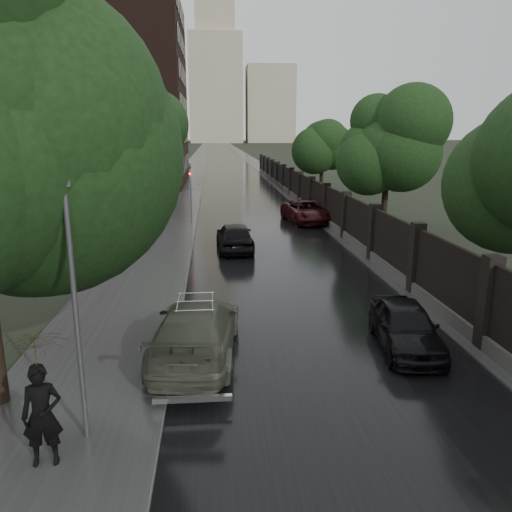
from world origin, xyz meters
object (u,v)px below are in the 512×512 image
object	(u,v)px
car_right_near	(405,326)
lamp_post	(76,314)
volga_sedan	(196,330)
hatchback_left	(235,237)
tree_right_c	(322,143)
traffic_light	(190,189)
tree_left_far	(140,142)
pedestrian_umbrella	(36,362)
car_right_far	(307,211)
tree_right_b	(388,149)

from	to	relation	value
car_right_near	lamp_post	bearing A→B (deg)	-147.74
volga_sedan	hatchback_left	bearing A→B (deg)	-92.08
tree_right_c	traffic_light	xyz separation A→B (m)	(-11.80, -15.01, -2.55)
traffic_light	hatchback_left	size ratio (longest dim) A/B	0.91
tree_left_far	pedestrian_umbrella	bearing A→B (deg)	-85.91
tree_right_c	car_right_far	distance (m)	15.65
volga_sedan	tree_right_b	bearing A→B (deg)	-117.74
tree_right_b	traffic_light	xyz separation A→B (m)	(-11.80, 2.99, -2.55)
lamp_post	car_right_far	distance (m)	25.64
tree_right_b	car_right_far	bearing A→B (deg)	139.51
traffic_light	hatchback_left	xyz separation A→B (m)	(2.50, -7.43, -1.65)
car_right_near	tree_left_far	bearing A→B (deg)	119.29
lamp_post	car_right_near	distance (m)	8.91
hatchback_left	traffic_light	bearing A→B (deg)	-73.43
traffic_light	pedestrian_umbrella	world-z (taller)	traffic_light
tree_left_far	traffic_light	xyz separation A→B (m)	(3.70, -5.01, -2.84)
volga_sedan	hatchback_left	xyz separation A→B (m)	(1.59, 12.33, -0.01)
tree_right_b	car_right_near	distance (m)	18.00
pedestrian_umbrella	car_right_near	bearing A→B (deg)	21.04
lamp_post	car_right_far	xyz separation A→B (m)	(8.80, 24.00, -1.93)
volga_sedan	car_right_near	world-z (taller)	volga_sedan
car_right_far	pedestrian_umbrella	xyz separation A→B (m)	(-9.31, -24.77, 1.38)
lamp_post	volga_sedan	world-z (taller)	lamp_post
lamp_post	volga_sedan	distance (m)	4.65
tree_right_b	car_right_near	size ratio (longest dim) A/B	1.82
traffic_light	car_right_near	size ratio (longest dim) A/B	1.04
tree_right_c	traffic_light	distance (m)	19.26
tree_left_far	traffic_light	size ratio (longest dim) A/B	1.85
tree_right_c	hatchback_left	distance (m)	24.65
tree_left_far	car_right_far	world-z (taller)	tree_left_far
traffic_light	pedestrian_umbrella	distance (m)	24.32
traffic_light	pedestrian_umbrella	xyz separation A→B (m)	(-1.61, -24.26, -0.28)
car_right_near	car_right_far	size ratio (longest dim) A/B	0.72
volga_sedan	car_right_far	xyz separation A→B (m)	(6.79, 20.27, -0.02)
tree_right_b	hatchback_left	xyz separation A→B (m)	(-9.30, -4.43, -4.20)
tree_right_b	lamp_post	world-z (taller)	tree_right_b
tree_left_far	hatchback_left	bearing A→B (deg)	-63.50
lamp_post	volga_sedan	bearing A→B (deg)	61.65
tree_left_far	tree_right_b	world-z (taller)	tree_left_far
car_right_far	tree_left_far	bearing A→B (deg)	150.73
traffic_light	car_right_near	bearing A→B (deg)	-71.21
lamp_post	traffic_light	distance (m)	23.52
tree_right_b	traffic_light	bearing A→B (deg)	165.76
hatchback_left	car_right_near	distance (m)	12.99
car_right_near	tree_right_b	bearing A→B (deg)	79.53
tree_right_b	hatchback_left	bearing A→B (deg)	-154.51
lamp_post	hatchback_left	bearing A→B (deg)	77.37
tree_right_c	lamp_post	xyz separation A→B (m)	(-12.90, -38.50, -2.28)
hatchback_left	car_right_near	xyz separation A→B (m)	(4.21, -12.29, -0.09)
volga_sedan	car_right_far	distance (m)	21.37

